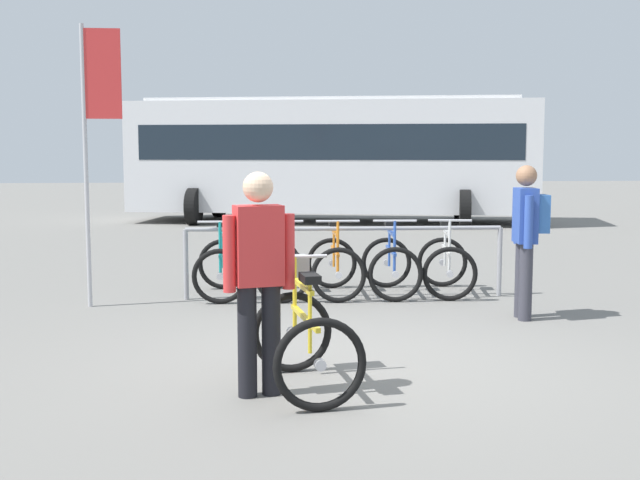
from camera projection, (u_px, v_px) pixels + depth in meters
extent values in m
plane|color=slate|center=(352.00, 361.00, 6.81)|extent=(80.00, 80.00, 0.00)
cylinder|color=#99999E|center=(186.00, 265.00, 9.62)|extent=(0.06, 0.06, 0.85)
cylinder|color=#99999E|center=(500.00, 262.00, 9.88)|extent=(0.06, 0.06, 0.85)
cylinder|color=#99999E|center=(345.00, 229.00, 9.70)|extent=(3.85, 0.16, 0.05)
torus|color=black|center=(224.00, 264.00, 10.34)|extent=(0.66, 0.10, 0.66)
cylinder|color=#B7B7BC|center=(224.00, 264.00, 10.34)|extent=(0.08, 0.07, 0.08)
torus|color=black|center=(220.00, 276.00, 9.33)|extent=(0.66, 0.10, 0.66)
cylinder|color=#B7B7BC|center=(220.00, 276.00, 9.33)|extent=(0.08, 0.07, 0.08)
cube|color=teal|center=(222.00, 252.00, 9.81)|extent=(0.05, 0.92, 0.04)
cube|color=teal|center=(221.00, 234.00, 9.74)|extent=(0.05, 0.61, 0.04)
cylinder|color=teal|center=(222.00, 246.00, 9.99)|extent=(0.03, 0.03, 0.55)
cube|color=black|center=(222.00, 224.00, 9.96)|extent=(0.12, 0.24, 0.06)
cylinder|color=teal|center=(220.00, 248.00, 9.42)|extent=(0.03, 0.03, 0.63)
cylinder|color=#B7B7BC|center=(220.00, 222.00, 9.38)|extent=(0.52, 0.04, 0.03)
torus|color=black|center=(275.00, 264.00, 10.38)|extent=(0.66, 0.10, 0.66)
cylinder|color=#B7B7BC|center=(275.00, 264.00, 10.38)|extent=(0.08, 0.06, 0.08)
torus|color=black|center=(283.00, 276.00, 9.38)|extent=(0.66, 0.10, 0.66)
cylinder|color=#B7B7BC|center=(283.00, 276.00, 9.38)|extent=(0.08, 0.06, 0.08)
cube|color=black|center=(279.00, 251.00, 9.86)|extent=(0.08, 0.92, 0.04)
cube|color=black|center=(279.00, 234.00, 9.78)|extent=(0.06, 0.61, 0.04)
cylinder|color=black|center=(277.00, 246.00, 10.03)|extent=(0.03, 0.03, 0.55)
cube|color=black|center=(277.00, 224.00, 10.00)|extent=(0.13, 0.25, 0.06)
cylinder|color=black|center=(282.00, 248.00, 9.47)|extent=(0.03, 0.03, 0.63)
cylinder|color=#B7B7BC|center=(281.00, 221.00, 9.43)|extent=(0.52, 0.05, 0.03)
torus|color=black|center=(332.00, 263.00, 10.44)|extent=(0.66, 0.10, 0.66)
cylinder|color=#B7B7BC|center=(332.00, 263.00, 10.44)|extent=(0.08, 0.07, 0.08)
torus|color=black|center=(339.00, 275.00, 9.42)|extent=(0.66, 0.10, 0.66)
cylinder|color=#B7B7BC|center=(339.00, 275.00, 9.42)|extent=(0.08, 0.07, 0.08)
cube|color=orange|center=(335.00, 251.00, 9.91)|extent=(0.06, 0.92, 0.04)
cube|color=orange|center=(335.00, 233.00, 9.83)|extent=(0.05, 0.61, 0.04)
cylinder|color=orange|center=(334.00, 245.00, 10.08)|extent=(0.03, 0.03, 0.55)
cube|color=black|center=(334.00, 223.00, 10.05)|extent=(0.13, 0.24, 0.06)
cylinder|color=orange|center=(338.00, 247.00, 9.51)|extent=(0.03, 0.03, 0.63)
cylinder|color=#B7B7BC|center=(338.00, 221.00, 9.48)|extent=(0.52, 0.04, 0.03)
torus|color=black|center=(386.00, 263.00, 10.48)|extent=(0.66, 0.12, 0.66)
cylinder|color=#B7B7BC|center=(386.00, 263.00, 10.48)|extent=(0.08, 0.07, 0.08)
torus|color=black|center=(395.00, 274.00, 9.47)|extent=(0.66, 0.12, 0.66)
cylinder|color=#B7B7BC|center=(395.00, 274.00, 9.47)|extent=(0.08, 0.07, 0.08)
cube|color=#2D56B7|center=(391.00, 250.00, 9.95)|extent=(0.10, 0.92, 0.04)
cube|color=#2D56B7|center=(392.00, 233.00, 9.88)|extent=(0.08, 0.61, 0.04)
cylinder|color=#2D56B7|center=(389.00, 245.00, 10.13)|extent=(0.03, 0.03, 0.55)
cube|color=black|center=(390.00, 223.00, 10.10)|extent=(0.14, 0.25, 0.06)
cylinder|color=#2D56B7|center=(395.00, 247.00, 9.56)|extent=(0.03, 0.03, 0.63)
cylinder|color=#B7B7BC|center=(395.00, 221.00, 9.52)|extent=(0.52, 0.07, 0.03)
torus|color=black|center=(442.00, 262.00, 10.53)|extent=(0.67, 0.20, 0.66)
cylinder|color=#B7B7BC|center=(442.00, 262.00, 10.53)|extent=(0.09, 0.08, 0.08)
torus|color=black|center=(450.00, 274.00, 9.52)|extent=(0.67, 0.20, 0.66)
cylinder|color=#B7B7BC|center=(450.00, 274.00, 9.52)|extent=(0.09, 0.08, 0.08)
cube|color=silver|center=(446.00, 250.00, 10.00)|extent=(0.18, 0.91, 0.04)
cube|color=silver|center=(447.00, 232.00, 9.93)|extent=(0.13, 0.61, 0.04)
cylinder|color=silver|center=(445.00, 244.00, 10.18)|extent=(0.03, 0.03, 0.55)
cube|color=black|center=(445.00, 223.00, 10.15)|extent=(0.16, 0.26, 0.06)
cylinder|color=silver|center=(449.00, 246.00, 9.61)|extent=(0.03, 0.03, 0.63)
cylinder|color=#B7B7BC|center=(450.00, 220.00, 9.57)|extent=(0.52, 0.11, 0.03)
torus|color=black|center=(320.00, 365.00, 5.46)|extent=(0.66, 0.14, 0.66)
cylinder|color=#B7B7BC|center=(320.00, 365.00, 5.46)|extent=(0.09, 0.07, 0.08)
torus|color=black|center=(292.00, 332.00, 6.45)|extent=(0.66, 0.14, 0.66)
cylinder|color=#B7B7BC|center=(292.00, 332.00, 6.45)|extent=(0.09, 0.07, 0.08)
cube|color=yellow|center=(305.00, 317.00, 5.93)|extent=(0.15, 0.92, 0.04)
cube|color=yellow|center=(303.00, 287.00, 5.96)|extent=(0.11, 0.61, 0.04)
cylinder|color=yellow|center=(310.00, 316.00, 5.75)|extent=(0.03, 0.03, 0.55)
cube|color=black|center=(310.00, 278.00, 5.72)|extent=(0.15, 0.25, 0.06)
cylinder|color=yellow|center=(295.00, 296.00, 6.30)|extent=(0.03, 0.03, 0.63)
cylinder|color=#B7B7BC|center=(295.00, 257.00, 6.26)|extent=(0.52, 0.09, 0.03)
cube|color=gray|center=(291.00, 269.00, 6.42)|extent=(0.28, 0.23, 0.22)
cylinder|color=black|center=(271.00, 340.00, 5.85)|extent=(0.14, 0.14, 0.82)
cylinder|color=black|center=(247.00, 342.00, 5.80)|extent=(0.14, 0.14, 0.82)
cube|color=red|center=(258.00, 245.00, 5.75)|extent=(0.38, 0.27, 0.58)
cylinder|color=red|center=(289.00, 251.00, 5.80)|extent=(0.09, 0.09, 0.55)
cylinder|color=red|center=(229.00, 254.00, 5.66)|extent=(0.09, 0.09, 0.55)
sphere|color=beige|center=(258.00, 187.00, 5.70)|extent=(0.22, 0.22, 0.22)
cylinder|color=#383842|center=(526.00, 282.00, 8.42)|extent=(0.14, 0.14, 0.82)
cylinder|color=#383842|center=(521.00, 280.00, 8.60)|extent=(0.14, 0.14, 0.82)
cube|color=#2D4CA5|center=(525.00, 215.00, 8.43)|extent=(0.23, 0.36, 0.58)
cylinder|color=#2D4CA5|center=(529.00, 222.00, 8.22)|extent=(0.09, 0.09, 0.55)
cylinder|color=#2D4CA5|center=(518.00, 218.00, 8.66)|extent=(0.09, 0.09, 0.55)
sphere|color=#9E7051|center=(526.00, 176.00, 8.39)|extent=(0.22, 0.22, 0.22)
cube|color=#3366B2|center=(541.00, 214.00, 8.43)|extent=(0.17, 0.27, 0.40)
cube|color=silver|center=(332.00, 157.00, 20.11)|extent=(10.30, 4.60, 2.70)
cube|color=#19232D|center=(332.00, 143.00, 20.07)|extent=(9.53, 4.45, 0.84)
cube|color=silver|center=(332.00, 101.00, 19.95)|extent=(9.27, 4.14, 0.08)
cylinder|color=black|center=(194.00, 206.00, 19.40)|extent=(0.44, 0.93, 0.90)
cylinder|color=black|center=(219.00, 200.00, 21.86)|extent=(0.44, 0.93, 0.90)
cylinder|color=black|center=(465.00, 209.00, 18.62)|extent=(0.44, 0.93, 0.90)
cylinder|color=black|center=(459.00, 202.00, 21.08)|extent=(0.44, 0.93, 0.90)
cylinder|color=#B2B2B7|center=(86.00, 168.00, 9.05)|extent=(0.05, 0.05, 3.20)
cube|color=red|center=(103.00, 74.00, 8.95)|extent=(0.40, 0.03, 1.00)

